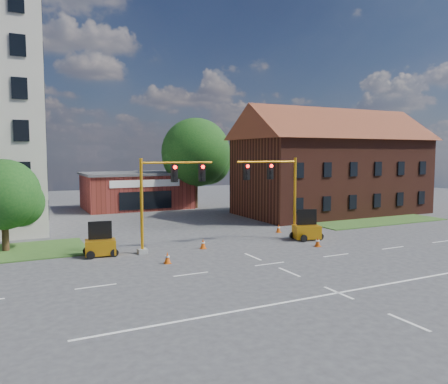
{
  "coord_description": "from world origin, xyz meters",
  "views": [
    {
      "loc": [
        -13.57,
        -21.49,
        6.46
      ],
      "look_at": [
        1.91,
        10.0,
        3.41
      ],
      "focal_mm": 35.0,
      "sensor_mm": 36.0,
      "label": 1
    }
  ],
  "objects_px": {
    "signal_mast_west": "(166,193)",
    "trailer_east": "(307,231)",
    "trailer_west": "(100,246)",
    "pickup_white": "(295,209)",
    "signal_mast_east": "(277,188)"
  },
  "relations": [
    {
      "from": "signal_mast_east",
      "to": "trailer_east",
      "type": "height_order",
      "value": "signal_mast_east"
    },
    {
      "from": "signal_mast_west",
      "to": "trailer_east",
      "type": "relative_size",
      "value": 2.78
    },
    {
      "from": "signal_mast_west",
      "to": "trailer_east",
      "type": "xyz_separation_m",
      "value": [
        10.81,
        -0.95,
        -3.23
      ]
    },
    {
      "from": "trailer_east",
      "to": "pickup_white",
      "type": "bearing_deg",
      "value": 75.11
    },
    {
      "from": "signal_mast_east",
      "to": "trailer_east",
      "type": "bearing_deg",
      "value": -24.37
    },
    {
      "from": "trailer_west",
      "to": "pickup_white",
      "type": "xyz_separation_m",
      "value": [
        21.48,
        9.07,
        0.09
      ]
    },
    {
      "from": "signal_mast_east",
      "to": "signal_mast_west",
      "type": "bearing_deg",
      "value": 180.0
    },
    {
      "from": "trailer_west",
      "to": "trailer_east",
      "type": "bearing_deg",
      "value": 3.07
    },
    {
      "from": "signal_mast_west",
      "to": "trailer_east",
      "type": "distance_m",
      "value": 11.32
    },
    {
      "from": "signal_mast_west",
      "to": "signal_mast_east",
      "type": "bearing_deg",
      "value": 0.0
    },
    {
      "from": "trailer_west",
      "to": "pickup_white",
      "type": "bearing_deg",
      "value": 31.44
    },
    {
      "from": "signal_mast_west",
      "to": "trailer_west",
      "type": "bearing_deg",
      "value": 173.32
    },
    {
      "from": "trailer_west",
      "to": "trailer_east",
      "type": "relative_size",
      "value": 0.96
    },
    {
      "from": "trailer_east",
      "to": "signal_mast_east",
      "type": "bearing_deg",
      "value": 172.27
    },
    {
      "from": "signal_mast_west",
      "to": "pickup_white",
      "type": "xyz_separation_m",
      "value": [
        17.25,
        9.56,
        -3.16
      ]
    }
  ]
}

